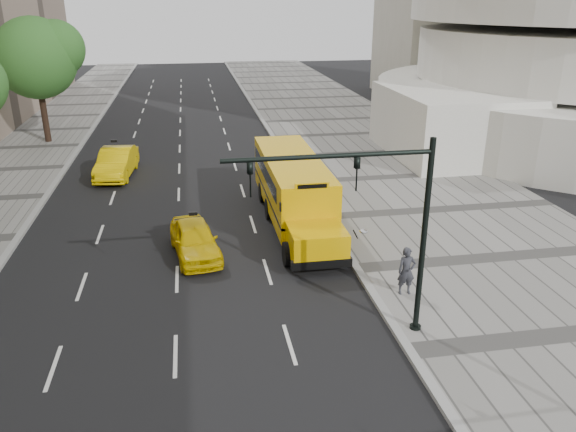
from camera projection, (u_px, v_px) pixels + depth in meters
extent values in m
plane|color=black|center=(200.00, 228.00, 26.24)|extent=(140.00, 140.00, 0.00)
cube|color=gray|center=(441.00, 210.00, 28.13)|extent=(12.00, 140.00, 0.15)
cube|color=gray|center=(325.00, 218.00, 27.17)|extent=(0.30, 140.00, 0.15)
cube|color=gray|center=(18.00, 238.00, 24.93)|extent=(0.30, 140.00, 0.15)
cube|color=white|center=(451.00, 123.00, 37.32)|extent=(8.00, 10.00, 4.40)
cylinder|color=black|center=(43.00, 107.00, 40.30)|extent=(0.44, 0.44, 5.40)
sphere|color=#25581D|center=(35.00, 58.00, 39.07)|extent=(5.64, 5.64, 5.64)
sphere|color=#25581D|center=(56.00, 48.00, 39.35)|extent=(3.94, 3.94, 3.94)
sphere|color=#25581D|center=(18.00, 65.00, 38.67)|extent=(3.66, 3.66, 3.66)
cube|color=#E7AB00|center=(292.00, 182.00, 26.88)|extent=(2.50, 9.00, 2.45)
cube|color=#E7AB00|center=(317.00, 241.00, 22.08)|extent=(2.20, 2.00, 1.10)
cube|color=black|center=(322.00, 264.00, 21.48)|extent=(2.38, 0.25, 0.35)
cube|color=black|center=(292.00, 193.00, 27.07)|extent=(2.52, 9.00, 0.12)
cube|color=black|center=(312.00, 205.00, 22.63)|extent=(2.05, 0.10, 0.90)
cube|color=black|center=(290.00, 170.00, 27.16)|extent=(2.52, 7.50, 0.70)
cube|color=#E7AB00|center=(312.00, 186.00, 22.33)|extent=(1.40, 0.12, 0.28)
ellipsoid|color=silver|center=(366.00, 234.00, 20.75)|extent=(0.32, 0.32, 0.14)
cylinder|color=black|center=(357.00, 237.00, 20.99)|extent=(0.36, 0.47, 0.58)
cylinder|color=black|center=(287.00, 254.00, 22.40)|extent=(0.30, 1.00, 1.00)
cylinder|color=black|center=(342.00, 250.00, 22.76)|extent=(0.30, 1.00, 1.00)
cylinder|color=black|center=(269.00, 209.00, 27.16)|extent=(0.30, 1.00, 1.00)
cylinder|color=black|center=(315.00, 206.00, 27.52)|extent=(0.30, 1.00, 1.00)
cylinder|color=black|center=(262.00, 192.00, 29.46)|extent=(0.30, 1.00, 1.00)
cylinder|color=black|center=(304.00, 190.00, 29.82)|extent=(0.30, 1.00, 1.00)
imported|color=#DCB601|center=(195.00, 239.00, 23.17)|extent=(2.34, 4.48, 1.46)
imported|color=#DCB601|center=(116.00, 163.00, 33.43)|extent=(2.26, 5.24, 1.68)
imported|color=#2E2F36|center=(406.00, 271.00, 19.84)|extent=(0.66, 0.45, 1.77)
cylinder|color=black|center=(423.00, 241.00, 16.92)|extent=(0.18, 0.18, 6.40)
cylinder|color=black|center=(415.00, 329.00, 18.05)|extent=(0.36, 0.36, 0.25)
cylinder|color=black|center=(329.00, 156.00, 15.42)|extent=(6.00, 0.14, 0.14)
imported|color=black|center=(356.00, 174.00, 15.75)|extent=(0.16, 0.20, 1.00)
imported|color=black|center=(250.00, 179.00, 15.27)|extent=(0.16, 0.20, 1.00)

